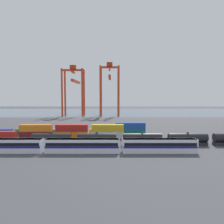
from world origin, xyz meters
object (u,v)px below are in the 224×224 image
object	(u,v)px
gantry_crane_west	(74,85)
shipping_container_5	(107,135)
passenger_train	(82,145)
shipping_container_11	(130,132)
shipping_container_9	(63,132)
shipping_container_3	(72,135)
shipping_container_1	(36,135)
freight_tank_row	(142,139)
gantry_crane_central	(109,83)

from	to	relation	value
gantry_crane_west	shipping_container_5	bearing A→B (deg)	-73.19
passenger_train	shipping_container_11	bearing A→B (deg)	59.16
shipping_container_9	shipping_container_3	bearing A→B (deg)	-52.50
passenger_train	shipping_container_1	bearing A→B (deg)	134.76
gantry_crane_west	freight_tank_row	bearing A→B (deg)	-69.62
passenger_train	freight_tank_row	size ratio (longest dim) A/B	0.90
shipping_container_9	gantry_crane_west	size ratio (longest dim) A/B	0.29
shipping_container_1	shipping_container_9	xyz separation A→B (m)	(9.23, 5.83, 0.00)
shipping_container_1	shipping_container_3	distance (m)	13.70
shipping_container_1	shipping_container_9	world-z (taller)	same
shipping_container_11	gantry_crane_central	xyz separation A→B (m)	(-9.52, 95.23, 25.62)
freight_tank_row	gantry_crane_west	world-z (taller)	gantry_crane_west
shipping_container_9	passenger_train	bearing A→B (deg)	-66.81
gantry_crane_central	shipping_container_9	bearing A→B (deg)	-100.60
freight_tank_row	gantry_crane_west	distance (m)	123.73
shipping_container_9	gantry_crane_west	world-z (taller)	gantry_crane_west
shipping_container_3	shipping_container_11	distance (m)	23.59
shipping_container_5	gantry_crane_west	size ratio (longest dim) A/B	0.29
passenger_train	gantry_crane_west	distance (m)	127.26
shipping_container_9	shipping_container_11	world-z (taller)	same
shipping_container_1	shipping_container_5	bearing A→B (deg)	0.00
freight_tank_row	gantry_crane_central	bearing A→B (deg)	96.00
shipping_container_9	shipping_container_11	size ratio (longest dim) A/B	1.00
gantry_crane_west	gantry_crane_central	xyz separation A→B (m)	(30.44, -0.89, 1.47)
shipping_container_3	shipping_container_9	world-z (taller)	same
freight_tank_row	shipping_container_5	world-z (taller)	freight_tank_row
shipping_container_9	gantry_crane_west	distance (m)	99.91
shipping_container_11	shipping_container_3	bearing A→B (deg)	-165.70
shipping_container_11	gantry_crane_west	xyz separation A→B (m)	(-39.96, 96.12, 24.15)
gantry_crane_west	shipping_container_9	bearing A→B (deg)	-82.52
shipping_container_11	gantry_crane_central	distance (m)	99.08
freight_tank_row	shipping_container_3	bearing A→B (deg)	154.67
shipping_container_3	shipping_container_9	xyz separation A→B (m)	(-4.47, 5.83, 0.00)
shipping_container_3	shipping_container_11	xyz separation A→B (m)	(22.86, 5.83, 0.00)
shipping_container_11	gantry_crane_central	size ratio (longest dim) A/B	0.28
gantry_crane_west	passenger_train	bearing A→B (deg)	-78.92
shipping_container_5	shipping_container_9	size ratio (longest dim) A/B	1.00
shipping_container_11	gantry_crane_west	distance (m)	106.86
shipping_container_1	shipping_container_3	world-z (taller)	same
shipping_container_9	gantry_crane_central	xyz separation A→B (m)	(17.81, 95.23, 25.62)
passenger_train	shipping_container_5	world-z (taller)	passenger_train
shipping_container_1	shipping_container_9	bearing A→B (deg)	32.26
shipping_container_3	shipping_container_9	distance (m)	7.35
freight_tank_row	shipping_container_9	bearing A→B (deg)	149.11
freight_tank_row	shipping_container_3	distance (m)	27.91
shipping_container_1	shipping_container_3	size ratio (longest dim) A/B	1.00
shipping_container_1	gantry_crane_west	bearing A→B (deg)	91.90
shipping_container_11	gantry_crane_central	bearing A→B (deg)	95.71
shipping_container_5	shipping_container_11	size ratio (longest dim) A/B	1.00
shipping_container_3	gantry_crane_central	size ratio (longest dim) A/B	0.28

